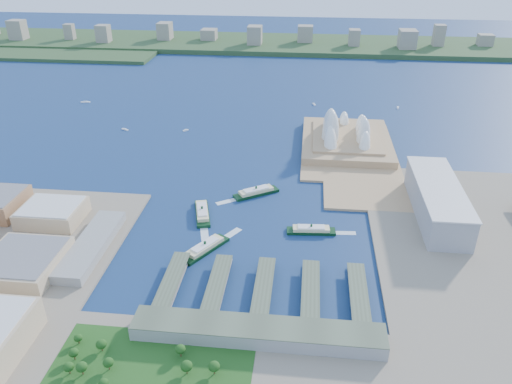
# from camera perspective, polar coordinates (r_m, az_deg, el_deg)

# --- Properties ---
(ground) EXTENTS (3000.00, 3000.00, 0.00)m
(ground) POSITION_cam_1_polar(r_m,az_deg,el_deg) (520.25, 0.11, -6.07)
(ground) COLOR #10214F
(ground) RESTS_ON ground
(peninsula) EXTENTS (135.00, 220.00, 3.00)m
(peninsula) POSITION_cam_1_polar(r_m,az_deg,el_deg) (749.65, 10.49, 4.76)
(peninsula) COLOR tan
(peninsula) RESTS_ON ground
(far_shore) EXTENTS (2200.00, 260.00, 12.00)m
(far_shore) POSITION_cam_1_polar(r_m,az_deg,el_deg) (1437.88, 4.45, 16.48)
(far_shore) COLOR #2D4926
(far_shore) RESTS_ON ground
(opera_house) EXTENTS (134.00, 180.00, 58.00)m
(opera_house) POSITION_cam_1_polar(r_m,az_deg,el_deg) (756.87, 10.41, 7.49)
(opera_house) COLOR white
(opera_house) RESTS_ON peninsula
(toaster_building) EXTENTS (45.00, 155.00, 35.00)m
(toaster_building) POSITION_cam_1_polar(r_m,az_deg,el_deg) (595.26, 19.99, -0.91)
(toaster_building) COLOR gray
(toaster_building) RESTS_ON east_land
(ferry_wharves) EXTENTS (184.00, 90.00, 9.30)m
(ferry_wharves) POSITION_cam_1_polar(r_m,az_deg,el_deg) (456.33, 0.87, -10.94)
(ferry_wharves) COLOR #495440
(ferry_wharves) RESTS_ON ground
(terminal_building) EXTENTS (200.00, 28.00, 12.00)m
(terminal_building) POSITION_cam_1_polar(r_m,az_deg,el_deg) (408.51, 0.19, -15.74)
(terminal_building) COLOR gray
(terminal_building) RESTS_ON south_land
(park) EXTENTS (150.00, 110.00, 16.00)m
(park) POSITION_cam_1_polar(r_m,az_deg,el_deg) (383.02, -12.71, -19.99)
(park) COLOR #194714
(park) RESTS_ON south_land
(far_skyline) EXTENTS (1900.00, 140.00, 55.00)m
(far_skyline) POSITION_cam_1_polar(r_m,az_deg,el_deg) (1411.93, 4.47, 17.65)
(far_skyline) COLOR gray
(far_skyline) RESTS_ON far_shore
(ferry_a) EXTENTS (29.36, 60.25, 11.04)m
(ferry_a) POSITION_cam_1_polar(r_m,az_deg,el_deg) (572.51, -6.17, -2.14)
(ferry_a) COLOR black
(ferry_a) RESTS_ON ground
(ferry_b) EXTENTS (56.05, 43.85, 10.87)m
(ferry_b) POSITION_cam_1_polar(r_m,az_deg,el_deg) (612.64, 0.02, 0.17)
(ferry_b) COLOR black
(ferry_b) RESTS_ON ground
(ferry_c) EXTENTS (43.76, 57.00, 11.00)m
(ferry_c) POSITION_cam_1_polar(r_m,az_deg,el_deg) (511.27, -5.84, -6.17)
(ferry_c) COLOR black
(ferry_c) RESTS_ON ground
(ferry_d) EXTENTS (53.14, 17.18, 9.89)m
(ferry_d) POSITION_cam_1_polar(r_m,az_deg,el_deg) (541.01, 6.32, -4.16)
(ferry_d) COLOR black
(ferry_d) RESTS_ON ground
(boat_a) EXTENTS (12.91, 8.72, 2.48)m
(boat_a) POSITION_cam_1_polar(r_m,az_deg,el_deg) (843.99, -14.75, 6.95)
(boat_a) COLOR white
(boat_a) RESTS_ON ground
(boat_b) EXTENTS (9.18, 8.91, 2.56)m
(boat_b) POSITION_cam_1_polar(r_m,az_deg,el_deg) (820.92, -8.03, 7.03)
(boat_b) COLOR white
(boat_b) RESTS_ON ground
(boat_c) EXTENTS (5.64, 12.51, 2.72)m
(boat_c) POSITION_cam_1_polar(r_m,az_deg,el_deg) (956.44, 15.90, 9.28)
(boat_c) COLOR white
(boat_c) RESTS_ON ground
(boat_d) EXTENTS (17.25, 6.91, 2.84)m
(boat_d) POSITION_cam_1_polar(r_m,az_deg,el_deg) (1004.38, -18.92, 9.72)
(boat_d) COLOR white
(boat_d) RESTS_ON ground
(boat_e) EXTENTS (6.58, 12.03, 2.82)m
(boat_e) POSITION_cam_1_polar(r_m,az_deg,el_deg) (945.48, 6.65, 9.95)
(boat_e) COLOR white
(boat_e) RESTS_ON ground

